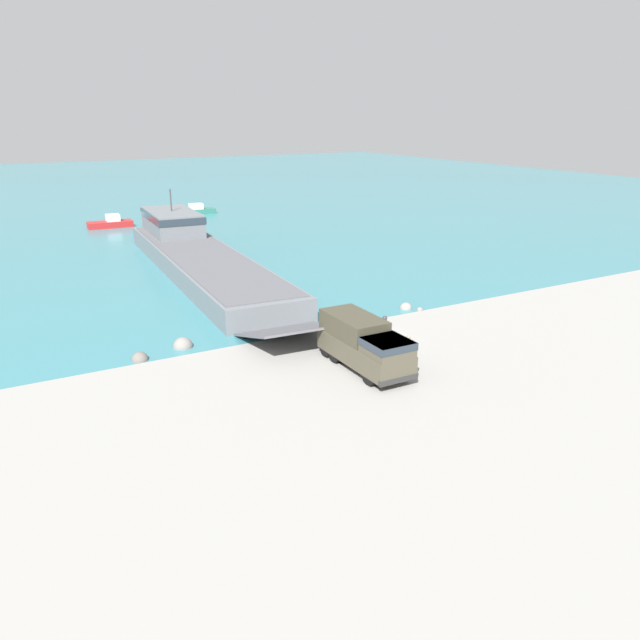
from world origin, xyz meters
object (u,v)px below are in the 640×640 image
soldier_on_ramp (408,346)px  moored_boat_b (111,223)px  landing_craft (196,252)px  moored_boat_a (194,211)px  mooring_bollard (385,320)px  military_truck (364,343)px

soldier_on_ramp → moored_boat_b: soldier_on_ramp is taller
landing_craft → moored_boat_a: 35.76m
soldier_on_ramp → mooring_bollard: size_ratio=2.26×
military_truck → moored_boat_a: 65.04m
military_truck → moored_boat_b: (-2.86, 58.33, -1.02)m
military_truck → mooring_bollard: (5.69, 5.87, -1.18)m
landing_craft → moored_boat_a: landing_craft is taller
landing_craft → military_truck: landing_craft is taller
military_truck → soldier_on_ramp: military_truck is taller
landing_craft → moored_boat_b: bearing=99.0°
mooring_bollard → military_truck: bearing=-134.1°
landing_craft → moored_boat_b: landing_craft is taller
moored_boat_b → mooring_bollard: moored_boat_b is taller
military_truck → moored_boat_b: 58.41m
soldier_on_ramp → landing_craft: bearing=-55.8°
landing_craft → mooring_bollard: 25.05m
soldier_on_ramp → moored_boat_b: (-5.80, 58.85, -0.44)m
soldier_on_ramp → moored_boat_b: size_ratio=0.30×
military_truck → moored_boat_a: (10.80, 64.13, -1.08)m
military_truck → mooring_bollard: military_truck is taller
moored_boat_a → moored_boat_b: (-13.66, -5.80, 0.06)m
military_truck → moored_boat_b: bearing=-176.6°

